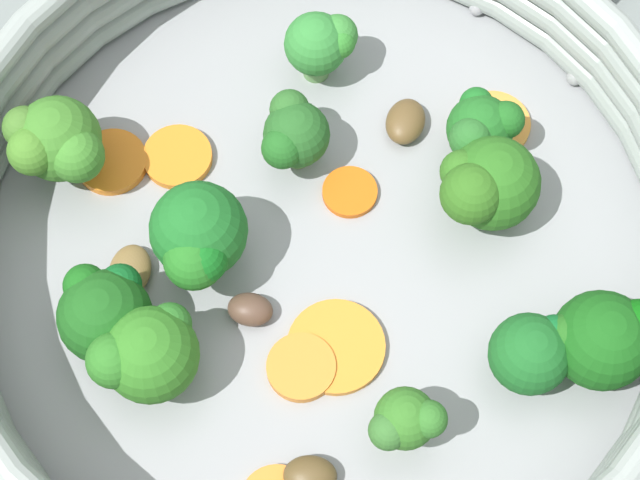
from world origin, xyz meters
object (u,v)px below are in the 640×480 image
Objects in this scene: carrot_slice_0 at (178,157)px; carrot_slice_1 at (493,124)px; broccoli_floret_3 at (405,421)px; mushroom_piece_1 at (130,270)px; carrot_slice_6 at (301,367)px; mushroom_piece_2 at (252,311)px; mushroom_piece_0 at (405,122)px; broccoli_floret_4 at (198,239)px; broccoli_floret_10 at (534,351)px; mushroom_piece_3 at (310,476)px; carrot_slice_5 at (350,192)px; broccoli_floret_6 at (147,354)px; carrot_slice_2 at (112,162)px; skillet at (320,258)px; broccoli_floret_7 at (105,312)px; broccoli_floret_8 at (487,185)px; broccoli_floret_0 at (56,143)px; broccoli_floret_1 at (293,134)px; broccoli_floret_5 at (324,43)px; carrot_slice_3 at (336,347)px; broccoli_floret_9 at (601,339)px; broccoli_floret_2 at (481,128)px.

carrot_slice_1 is (-0.10, -0.13, -0.00)m from carrot_slice_0.
mushroom_piece_1 is (0.15, 0.04, -0.02)m from broccoli_floret_3.
mushroom_piece_2 is at bearing -3.03° from carrot_slice_6.
broccoli_floret_4 is at bearing 83.10° from mushroom_piece_0.
broccoli_floret_10 is 1.59× the size of mushroom_piece_1.
carrot_slice_5 is at bearing -52.22° from mushroom_piece_3.
broccoli_floret_6 reaches higher than mushroom_piece_0.
broccoli_floret_6 is 1.89× the size of mushroom_piece_1.
carrot_slice_1 is 0.90× the size of broccoli_floret_3.
mushroom_piece_1 reaches higher than carrot_slice_2.
carrot_slice_5 is 0.12m from mushroom_piece_1.
broccoli_floret_10 is (-0.11, -0.03, 0.03)m from skillet.
broccoli_floret_4 is at bearing -126.39° from mushroom_piece_1.
carrot_slice_2 is at bearing -39.29° from broccoli_floret_7.
carrot_slice_2 is 0.68× the size of broccoli_floret_8.
skillet is 0.12m from carrot_slice_2.
mushroom_piece_2 is (-0.04, -0.05, -0.02)m from broccoli_floret_7.
broccoli_floret_4 is 0.04m from mushroom_piece_2.
mushroom_piece_1 is (0.02, 0.03, -0.03)m from broccoli_floret_4.
carrot_slice_1 is 1.58× the size of mushroom_piece_3.
broccoli_floret_0 is 1.02× the size of broccoli_floret_6.
broccoli_floret_0 is 0.12m from broccoli_floret_6.
carrot_slice_0 is 0.87× the size of broccoli_floret_1.
broccoli_floret_3 reaches higher than carrot_slice_6.
broccoli_floret_5 reaches higher than broccoli_floret_1.
mushroom_piece_3 is (-0.14, 0.01, 0.00)m from mushroom_piece_1.
mushroom_piece_2 reaches higher than skillet.
broccoli_floret_0 is 0.07m from mushroom_piece_1.
skillet is at bearing 134.46° from broccoli_floret_5.
broccoli_floret_3 is 0.83× the size of broccoli_floret_6.
carrot_slice_3 reaches higher than skillet.
mushroom_piece_0 is (0.15, -0.03, -0.02)m from broccoli_floret_9.
broccoli_floret_4 is 1.10× the size of broccoli_floret_9.
broccoli_floret_2 is at bearing -112.78° from mushroom_piece_1.
skillet is 15.73× the size of mushroom_piece_2.
mushroom_piece_1 is at bearing 96.77° from broccoli_floret_5.
carrot_slice_2 is 0.26m from broccoli_floret_9.
carrot_slice_3 is 0.09m from broccoli_floret_6.
carrot_slice_6 is 0.04m from mushroom_piece_2.
broccoli_floret_6 is at bearing 84.48° from skillet.
mushroom_piece_1 is 1.24× the size of mushroom_piece_2.
broccoli_floret_1 is at bearing -30.53° from skillet.
broccoli_floret_5 is at bearing -34.31° from carrot_slice_5.
broccoli_floret_8 reaches higher than mushroom_piece_2.
carrot_slice_3 is 0.11m from broccoli_floret_8.
broccoli_floret_0 reaches higher than skillet.
carrot_slice_5 is 0.66× the size of broccoli_floret_3.
carrot_slice_3 is 0.89× the size of broccoli_floret_0.
broccoli_floret_5 is 1.95× the size of mushroom_piece_2.
mushroom_piece_1 is at bearing -3.05° from mushroom_piece_3.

